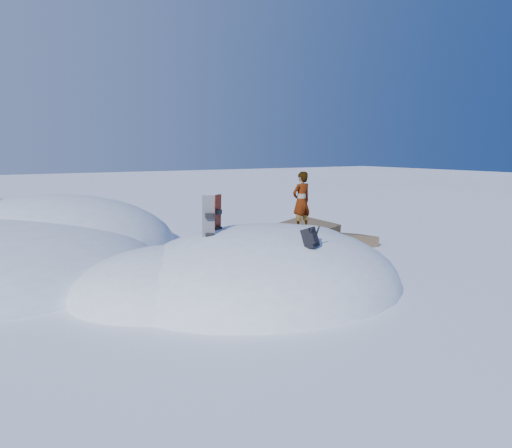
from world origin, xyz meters
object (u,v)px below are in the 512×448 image
snowboard_dark (209,228)px  backpack (311,238)px  snowboard_red (218,223)px  person (301,201)px

snowboard_dark → backpack: bearing=-15.6°
snowboard_red → snowboard_dark: (-0.47, -0.46, -0.03)m
snowboard_dark → backpack: 2.31m
snowboard_red → backpack: snowboard_red is taller
snowboard_dark → person: bearing=48.7°
snowboard_dark → person: person is taller
snowboard_red → person: person is taller
snowboard_red → snowboard_dark: snowboard_dark is taller
snowboard_red → snowboard_dark: 0.66m
snowboard_red → backpack: size_ratio=2.73×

